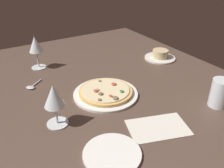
{
  "coord_description": "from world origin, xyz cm",
  "views": [
    {
      "loc": [
        77.5,
        -50.2,
        56.28
      ],
      "look_at": [
        2.01,
        -4.32,
        7.0
      ],
      "focal_mm": 38.01,
      "sensor_mm": 36.0,
      "label": 1
    }
  ],
  "objects": [
    {
      "name": "side_plate",
      "position": [
        34.18,
        -23.85,
        4.45
      ],
      "size": [
        17.41,
        17.41,
        0.9
      ],
      "primitive_type": "cylinder",
      "color": "white",
      "rests_on": "dining_table"
    },
    {
      "name": "wine_glass_near",
      "position": [
        -37.11,
        -24.73,
        15.81
      ],
      "size": [
        7.39,
        7.39,
        16.58
      ],
      "color": "silver",
      "rests_on": "dining_table"
    },
    {
      "name": "pizza_main",
      "position": [
        4.04,
        -8.64,
        5.17
      ],
      "size": [
        26.89,
        26.89,
        3.31
      ],
      "color": "white",
      "rests_on": "dining_table"
    },
    {
      "name": "dining_table",
      "position": [
        0.0,
        0.0,
        2.0
      ],
      "size": [
        150.0,
        110.0,
        4.0
      ],
      "primitive_type": "cube",
      "color": "brown",
      "rests_on": "ground"
    },
    {
      "name": "ramekin_on_saucer",
      "position": [
        -13.68,
        36.62,
        5.87
      ],
      "size": [
        16.99,
        16.99,
        5.06
      ],
      "color": "silver",
      "rests_on": "dining_table"
    },
    {
      "name": "wine_glass_far",
      "position": [
        11.92,
        -32.47,
        14.75
      ],
      "size": [
        7.51,
        7.51,
        15.39
      ],
      "color": "silver",
      "rests_on": "dining_table"
    },
    {
      "name": "paper_menu",
      "position": [
        31.73,
        -4.09,
        4.15
      ],
      "size": [
        18.22,
        23.03,
        0.3
      ],
      "primitive_type": "cube",
      "rotation": [
        0.0,
        0.0,
        -0.31
      ],
      "color": "silver",
      "rests_on": "dining_table"
    },
    {
      "name": "water_glass",
      "position": [
        33.21,
        24.68,
        9.08
      ],
      "size": [
        7.24,
        7.24,
        11.05
      ],
      "color": "silver",
      "rests_on": "dining_table"
    },
    {
      "name": "spoon",
      "position": [
        -18.37,
        -33.29,
        4.46
      ],
      "size": [
        8.01,
        9.02,
        1.0
      ],
      "color": "silver",
      "rests_on": "dining_table"
    }
  ]
}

